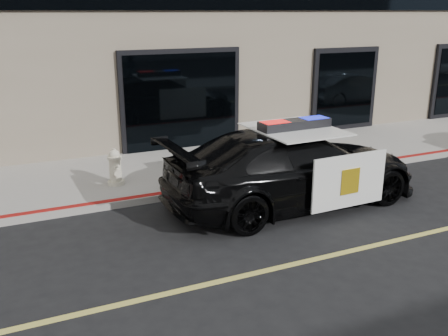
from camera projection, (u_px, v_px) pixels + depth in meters
name	position (u px, v px, depth m)	size (l,w,h in m)	color
ground	(375.00, 246.00, 8.54)	(120.00, 120.00, 0.00)	black
sidewalk_n	(241.00, 161.00, 13.09)	(60.00, 3.50, 0.15)	gray
police_car	(293.00, 167.00, 10.18)	(2.68, 5.57, 1.78)	black
fire_hydrant	(115.00, 168.00, 10.99)	(0.37, 0.51, 0.82)	beige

